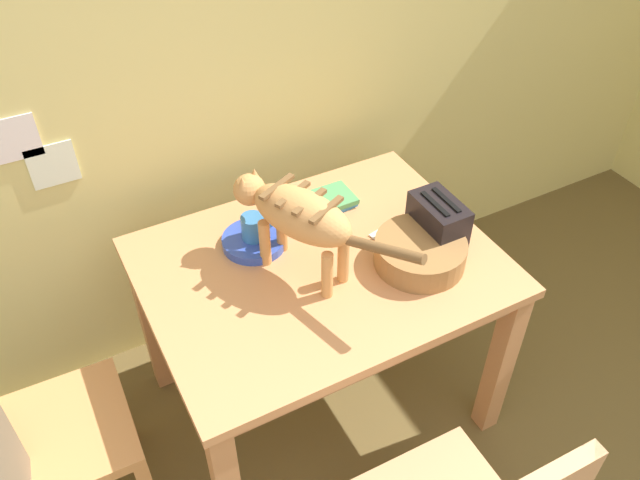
# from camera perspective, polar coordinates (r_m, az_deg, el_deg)

# --- Properties ---
(wall_rear) EXTENTS (5.21, 0.11, 2.50)m
(wall_rear) POSITION_cam_1_polar(r_m,az_deg,el_deg) (2.32, -9.41, 16.60)
(wall_rear) COLOR #E4D27C
(wall_rear) RESTS_ON ground_plane
(dining_table) EXTENTS (1.13, 0.87, 0.75)m
(dining_table) POSITION_cam_1_polar(r_m,az_deg,el_deg) (2.19, -0.00, -3.84)
(dining_table) COLOR tan
(dining_table) RESTS_ON ground_plane
(cat) EXTENTS (0.33, 0.62, 0.31)m
(cat) POSITION_cam_1_polar(r_m,az_deg,el_deg) (1.96, -1.90, 2.18)
(cat) COLOR tan
(cat) RESTS_ON dining_table
(saucer_bowl) EXTENTS (0.21, 0.21, 0.03)m
(saucer_bowl) POSITION_cam_1_polar(r_m,az_deg,el_deg) (2.19, -5.77, -0.08)
(saucer_bowl) COLOR #314CB5
(saucer_bowl) RESTS_ON dining_table
(coffee_mug) EXTENTS (0.12, 0.08, 0.09)m
(coffee_mug) POSITION_cam_1_polar(r_m,az_deg,el_deg) (2.15, -5.78, 1.14)
(coffee_mug) COLOR #3679BF
(coffee_mug) RESTS_ON saucer_bowl
(magazine) EXTENTS (0.29, 0.24, 0.01)m
(magazine) POSITION_cam_1_polar(r_m,az_deg,el_deg) (2.25, 8.30, 0.59)
(magazine) COLOR silver
(magazine) RESTS_ON dining_table
(book_stack) EXTENTS (0.17, 0.15, 0.04)m
(book_stack) POSITION_cam_1_polar(r_m,az_deg,el_deg) (2.34, 0.90, 3.50)
(book_stack) COLOR #3982C2
(book_stack) RESTS_ON dining_table
(wicker_basket) EXTENTS (0.29, 0.29, 0.09)m
(wicker_basket) POSITION_cam_1_polar(r_m,az_deg,el_deg) (2.12, 8.71, -1.05)
(wicker_basket) COLOR olive
(wicker_basket) RESTS_ON dining_table
(toaster) EXTENTS (0.12, 0.20, 0.18)m
(toaster) POSITION_cam_1_polar(r_m,az_deg,el_deg) (2.17, 10.20, 1.48)
(toaster) COLOR black
(toaster) RESTS_ON dining_table
(wooden_chair_far) EXTENTS (0.43, 0.43, 0.94)m
(wooden_chair_far) POSITION_cam_1_polar(r_m,az_deg,el_deg) (2.22, -22.86, -15.45)
(wooden_chair_far) COLOR tan
(wooden_chair_far) RESTS_ON ground_plane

